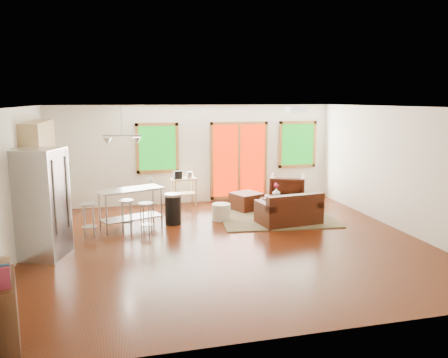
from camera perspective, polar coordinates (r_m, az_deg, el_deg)
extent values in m
cube|color=#331105|center=(8.58, 0.48, -8.33)|extent=(7.50, 7.00, 0.02)
cube|color=white|center=(8.13, 0.51, 9.45)|extent=(7.50, 7.00, 0.02)
cube|color=white|center=(11.65, -3.78, 3.24)|extent=(7.50, 0.02, 2.60)
cube|color=white|center=(8.19, -25.92, -0.81)|extent=(0.02, 7.00, 2.60)
cube|color=white|center=(9.87, 22.17, 1.20)|extent=(0.02, 7.00, 2.60)
cube|color=white|center=(5.01, 10.54, -6.47)|extent=(7.50, 0.02, 2.60)
cube|color=#0D570F|center=(11.44, -8.70, 4.02)|extent=(0.94, 0.02, 1.14)
cube|color=#915C26|center=(11.39, -8.78, 7.07)|extent=(1.10, 0.05, 0.08)
cube|color=#915C26|center=(11.53, -8.62, 1.01)|extent=(1.10, 0.05, 0.08)
cube|color=#915C26|center=(11.41, -11.25, 3.92)|extent=(0.08, 0.05, 1.30)
cube|color=#915C26|center=(11.50, -6.16, 4.11)|extent=(0.08, 0.05, 1.30)
cube|color=#B31600|center=(11.89, 1.98, 2.43)|extent=(1.44, 0.02, 1.94)
cube|color=#915C26|center=(11.80, 2.01, 7.29)|extent=(1.60, 0.05, 0.08)
cube|color=#915C26|center=(12.07, 1.95, -2.33)|extent=(1.60, 0.05, 0.08)
cube|color=#915C26|center=(11.71, -1.61, 2.30)|extent=(0.08, 0.05, 2.10)
cube|color=#915C26|center=(12.12, 5.44, 2.54)|extent=(0.08, 0.05, 2.10)
cube|color=#915C26|center=(11.89, 1.98, 2.43)|extent=(0.08, 0.05, 1.94)
cube|color=#0D570F|center=(12.41, 9.58, 4.48)|extent=(0.94, 0.02, 1.14)
cube|color=#915C26|center=(12.37, 9.67, 7.29)|extent=(1.10, 0.05, 0.08)
cube|color=#915C26|center=(12.49, 9.50, 1.70)|extent=(1.10, 0.05, 0.08)
cube|color=#915C26|center=(12.22, 7.38, 4.45)|extent=(0.08, 0.05, 1.30)
cube|color=#915C26|center=(12.62, 11.72, 4.51)|extent=(0.08, 0.05, 1.30)
cube|color=#415A3B|center=(10.33, 6.85, -5.02)|extent=(2.79, 2.26, 0.03)
cube|color=black|center=(9.88, 8.41, -4.72)|extent=(1.44, 0.93, 0.38)
cube|color=black|center=(9.54, 9.33, -3.04)|extent=(1.36, 0.35, 0.34)
cube|color=black|center=(9.54, 5.39, -3.56)|extent=(0.28, 0.78, 0.14)
cube|color=black|center=(10.11, 11.34, -2.93)|extent=(0.28, 0.78, 0.14)
cube|color=black|center=(9.72, 6.79, -3.45)|extent=(0.62, 0.56, 0.11)
cube|color=black|center=(10.00, 9.81, -3.13)|extent=(0.62, 0.56, 0.11)
cube|color=#331B0C|center=(10.81, 7.24, -2.47)|extent=(1.08, 0.88, 0.04)
cube|color=#331B0C|center=(10.68, 5.07, -3.62)|extent=(0.07, 0.07, 0.33)
cube|color=#331B0C|center=(10.65, 9.28, -3.76)|extent=(0.07, 0.07, 0.33)
cube|color=#331B0C|center=(11.07, 5.24, -3.12)|extent=(0.07, 0.07, 0.33)
cube|color=#331B0C|center=(11.04, 9.29, -3.25)|extent=(0.07, 0.07, 0.33)
imported|color=black|center=(11.49, 8.26, -1.24)|extent=(1.13, 1.10, 0.90)
cube|color=black|center=(10.97, 2.93, -2.94)|extent=(0.85, 0.85, 0.43)
cylinder|color=beige|center=(10.06, -0.38, -4.32)|extent=(0.47, 0.47, 0.38)
imported|color=silver|center=(10.75, 6.86, -1.76)|extent=(0.19, 0.20, 0.19)
sphere|color=#B11840|center=(10.75, 6.99, -0.91)|extent=(0.07, 0.07, 0.07)
sphere|color=#B11840|center=(10.69, 6.76, -0.86)|extent=(0.07, 0.07, 0.07)
sphere|color=#B11840|center=(10.75, 6.80, -0.68)|extent=(0.07, 0.07, 0.07)
imported|color=maroon|center=(10.69, 10.34, -1.75)|extent=(0.19, 0.03, 0.26)
cube|color=tan|center=(9.95, -21.79, -3.70)|extent=(0.60, 2.20, 0.90)
cube|color=black|center=(9.85, -21.98, -1.04)|extent=(0.64, 2.24, 0.04)
cube|color=tan|center=(9.73, -23.09, 4.89)|extent=(0.36, 2.20, 0.70)
cylinder|color=#B7BABC|center=(9.34, -22.44, -0.97)|extent=(0.12, 0.12, 0.18)
cube|color=black|center=(10.22, -21.72, 0.05)|extent=(0.22, 0.18, 0.20)
cube|color=#B7BABC|center=(8.22, -22.88, -2.98)|extent=(0.97, 0.96, 1.92)
cube|color=gray|center=(8.05, -20.54, -3.09)|extent=(0.26, 0.67, 1.88)
cylinder|color=gray|center=(7.80, -21.23, -2.34)|extent=(0.03, 0.03, 1.28)
cylinder|color=gray|center=(8.21, -19.76, -1.64)|extent=(0.03, 0.03, 1.28)
cube|color=#B7BABC|center=(9.50, -12.14, -1.37)|extent=(1.47, 0.99, 0.04)
cube|color=gray|center=(9.64, -12.00, -4.97)|extent=(1.36, 0.89, 0.03)
cylinder|color=gray|center=(9.20, -15.10, -4.65)|extent=(0.05, 0.05, 0.83)
cylinder|color=gray|center=(9.66, -8.17, -3.68)|extent=(0.05, 0.05, 0.83)
cylinder|color=gray|center=(9.58, -15.94, -4.09)|extent=(0.05, 0.05, 0.83)
cylinder|color=gray|center=(10.02, -9.24, -3.19)|extent=(0.05, 0.05, 0.83)
imported|color=white|center=(9.65, -9.64, -0.06)|extent=(0.16, 0.14, 0.14)
cylinder|color=#B7BABC|center=(9.13, -17.32, -3.16)|extent=(0.33, 0.33, 0.04)
cylinder|color=gray|center=(9.29, -16.61, -5.11)|extent=(0.02, 0.02, 0.66)
cylinder|color=gray|center=(9.31, -17.71, -5.14)|extent=(0.02, 0.02, 0.66)
cylinder|color=gray|center=(9.14, -17.80, -5.43)|extent=(0.02, 0.02, 0.66)
cylinder|color=gray|center=(9.12, -16.68, -5.40)|extent=(0.02, 0.02, 0.66)
cylinder|color=gray|center=(9.25, -17.16, -5.96)|extent=(0.31, 0.31, 0.01)
cylinder|color=#B7BABC|center=(9.36, -12.68, -2.80)|extent=(0.35, 0.35, 0.04)
cylinder|color=gray|center=(9.53, -12.17, -4.61)|extent=(0.02, 0.02, 0.63)
cylinder|color=gray|center=(9.51, -13.19, -4.68)|extent=(0.02, 0.02, 0.63)
cylinder|color=gray|center=(9.35, -13.04, -4.94)|extent=(0.02, 0.02, 0.63)
cylinder|color=gray|center=(9.37, -12.01, -4.86)|extent=(0.02, 0.02, 0.63)
cylinder|color=gray|center=(9.47, -12.57, -5.42)|extent=(0.32, 0.32, 0.01)
cylinder|color=#B7BABC|center=(9.06, -10.20, -3.20)|extent=(0.40, 0.40, 0.04)
cylinder|color=gray|center=(9.20, -9.47, -5.09)|extent=(0.03, 0.03, 0.62)
cylinder|color=gray|center=(9.25, -10.47, -5.04)|extent=(0.03, 0.03, 0.62)
cylinder|color=gray|center=(9.09, -10.80, -5.31)|extent=(0.03, 0.03, 0.62)
cylinder|color=gray|center=(9.04, -9.78, -5.37)|extent=(0.03, 0.03, 0.62)
cylinder|color=gray|center=(9.17, -10.11, -5.86)|extent=(0.37, 0.37, 0.01)
cylinder|color=black|center=(9.79, -6.67, -4.02)|extent=(0.39, 0.39, 0.64)
cylinder|color=#B7BABC|center=(9.71, -6.71, -2.07)|extent=(0.40, 0.40, 0.05)
cube|color=tan|center=(11.18, -5.27, 0.01)|extent=(0.67, 0.47, 0.04)
cube|color=tan|center=(11.26, -5.24, -1.91)|extent=(0.63, 0.44, 0.03)
cube|color=tan|center=(11.03, -6.36, -2.08)|extent=(0.04, 0.04, 0.75)
cube|color=tan|center=(11.17, -3.70, -1.88)|extent=(0.04, 0.04, 0.75)
cube|color=tan|center=(11.34, -6.76, -1.75)|extent=(0.04, 0.04, 0.75)
cube|color=tan|center=(11.47, -4.16, -1.57)|extent=(0.04, 0.04, 0.75)
cube|color=black|center=(11.12, -6.08, 0.55)|extent=(0.21, 0.20, 0.20)
cylinder|color=#B7BABC|center=(11.21, -4.49, 0.56)|extent=(0.16, 0.16, 0.16)
cube|color=#331B0C|center=(5.64, -27.17, -15.37)|extent=(0.53, 0.94, 0.79)
cube|color=maroon|center=(5.17, -27.13, -11.53)|extent=(0.18, 0.09, 0.24)
cube|color=navy|center=(5.31, -27.10, -11.07)|extent=(0.18, 0.09, 0.22)
cube|color=#A57C55|center=(5.44, -27.10, -10.33)|extent=(0.18, 0.09, 0.26)
cube|color=maroon|center=(5.59, -27.06, -10.10)|extent=(0.18, 0.09, 0.20)
cube|color=white|center=(9.21, 9.37, 8.93)|extent=(0.35, 0.35, 0.12)
cylinder|color=gray|center=(9.38, -13.24, 7.41)|extent=(0.02, 0.02, 0.60)
cube|color=gray|center=(9.40, -13.17, 5.58)|extent=(0.80, 0.04, 0.03)
cone|color=#B7BABC|center=(9.41, -14.97, 4.78)|extent=(0.18, 0.18, 0.14)
cone|color=#B7BABC|center=(9.42, -11.31, 4.93)|extent=(0.18, 0.18, 0.14)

